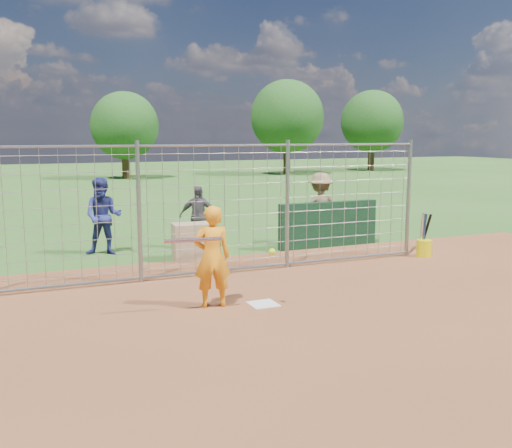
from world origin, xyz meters
name	(u,v)px	position (x,y,z in m)	size (l,w,h in m)	color
ground	(258,301)	(0.00, 0.00, 0.00)	(100.00, 100.00, 0.00)	#2D591E
infield_dirt	(361,370)	(0.00, -3.00, 0.01)	(18.00, 18.00, 0.00)	brown
home_plate	(263,304)	(0.00, -0.20, 0.01)	(0.43, 0.43, 0.02)	silver
dugout_wall	(328,224)	(3.40, 3.60, 0.55)	(2.60, 0.20, 1.10)	#11381E
batter	(212,257)	(-0.78, 0.02, 0.81)	(0.59, 0.39, 1.62)	orange
bystander_a	(103,216)	(-1.75, 4.79, 0.88)	(0.85, 0.66, 1.75)	navy
bystander_b	(198,217)	(0.44, 4.67, 0.77)	(0.90, 0.37, 1.53)	#4F4F53
bystander_c	(320,209)	(3.38, 3.96, 0.89)	(1.15, 0.66, 1.78)	olive
equipment_bin	(192,242)	(-0.08, 3.48, 0.40)	(0.80, 0.55, 0.80)	tan
equipment_in_play	(213,243)	(-0.89, -0.35, 1.10)	(1.71, 0.25, 0.34)	silver
bucket_with_bats	(424,246)	(4.79, 1.76, 0.25)	(0.34, 0.36, 0.98)	yellow
backstop_fence	(217,211)	(0.00, 2.00, 1.26)	(9.08, 0.08, 2.60)	gray
tree_line	(126,119)	(3.13, 28.13, 3.71)	(44.66, 6.72, 6.48)	#3F2B19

